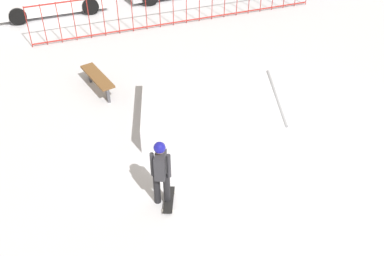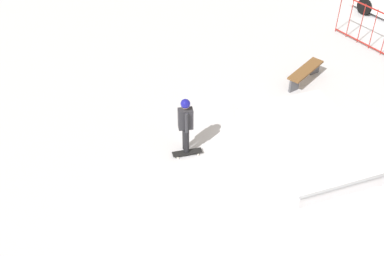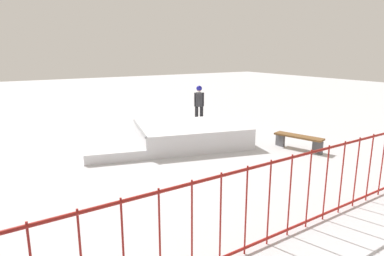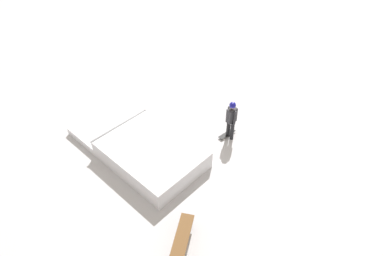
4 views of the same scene
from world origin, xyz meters
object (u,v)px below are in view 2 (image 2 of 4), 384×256
object	(u,v)px
skate_ramp	(318,160)
park_bench	(305,72)
skateboard	(187,152)
skater	(186,122)

from	to	relation	value
skate_ramp	park_bench	distance (m)	4.03
skateboard	park_bench	xyz separation A→B (m)	(-0.84, 5.04, 0.28)
skate_ramp	skateboard	distance (m)	3.41
skater	park_bench	size ratio (longest dim) A/B	1.05
skate_ramp	park_bench	world-z (taller)	skate_ramp
skater	skate_ramp	bearing A→B (deg)	159.60
skate_ramp	park_bench	size ratio (longest dim) A/B	3.56
skate_ramp	skateboard	world-z (taller)	skate_ramp
skateboard	skate_ramp	bearing A→B (deg)	157.27
skater	skateboard	bearing A→B (deg)	95.43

